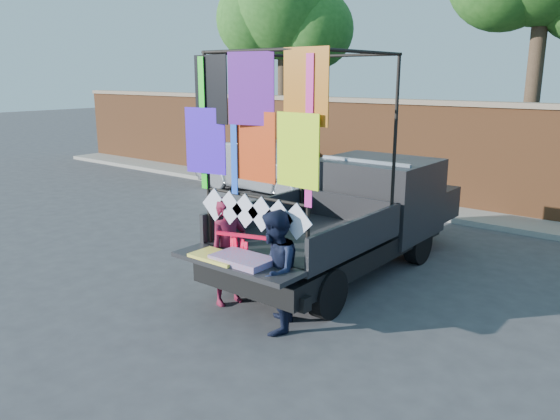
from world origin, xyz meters
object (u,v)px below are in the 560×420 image
Objects in this scene: pickup_truck at (360,214)px; sedan at (267,167)px; man at (275,272)px; woman at (229,252)px.

pickup_truck is 6.08m from sedan.
pickup_truck is at bearing 160.37° from man.
man is (5.49, -6.42, 0.07)m from sedan.
woman is (-0.55, -2.67, -0.11)m from pickup_truck.
man is (1.06, -0.27, 0.02)m from woman.
sedan is at bearing 145.14° from pickup_truck.
pickup_truck is 2.99m from man.
man reaches higher than woman.
woman is 1.09m from man.
man is (0.51, -2.94, -0.09)m from pickup_truck.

